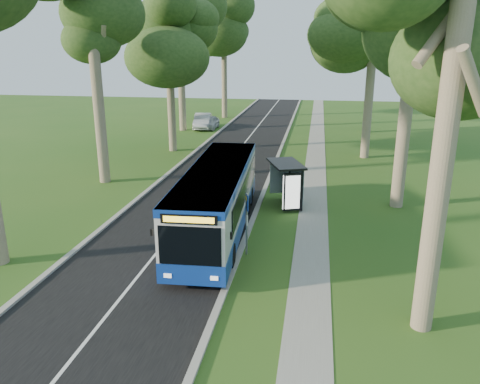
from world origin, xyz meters
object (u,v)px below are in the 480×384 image
object	(u,v)px
bus_shelter	(288,178)
litter_bin	(294,194)
bus_stop_sign	(247,217)
bus	(218,200)
car_white	(210,122)
car_silver	(203,121)

from	to	relation	value
bus_shelter	litter_bin	bearing A→B (deg)	47.52
bus_shelter	bus_stop_sign	bearing A→B (deg)	-121.26
bus	litter_bin	bearing A→B (deg)	53.45
bus_stop_sign	bus	bearing A→B (deg)	108.39
bus	bus_shelter	world-z (taller)	bus
bus	bus_stop_sign	world-z (taller)	bus
bus_shelter	car_white	xyz separation A→B (m)	(-10.00, 24.63, -1.01)
bus_stop_sign	car_silver	xyz separation A→B (m)	(-9.49, 31.00, -0.88)
litter_bin	car_silver	size ratio (longest dim) A/B	0.22
litter_bin	car_silver	world-z (taller)	car_silver
bus	bus_stop_sign	xyz separation A→B (m)	(1.71, -2.25, 0.05)
car_silver	car_white	bearing A→B (deg)	-7.01
bus_stop_sign	bus_shelter	distance (m)	6.50
car_white	bus	bearing A→B (deg)	-77.07
car_silver	bus	bearing A→B (deg)	-82.99
litter_bin	bus_stop_sign	bearing A→B (deg)	-102.50
bus_shelter	litter_bin	size ratio (longest dim) A/B	2.97
litter_bin	car_silver	xyz separation A→B (m)	(-11.09, 23.82, 0.26)
bus	bus_shelter	xyz separation A→B (m)	(2.98, 4.13, 0.07)
bus_shelter	litter_bin	xyz separation A→B (m)	(0.33, 0.80, -1.16)
bus_stop_sign	litter_bin	distance (m)	7.44
litter_bin	car_silver	bearing A→B (deg)	114.96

